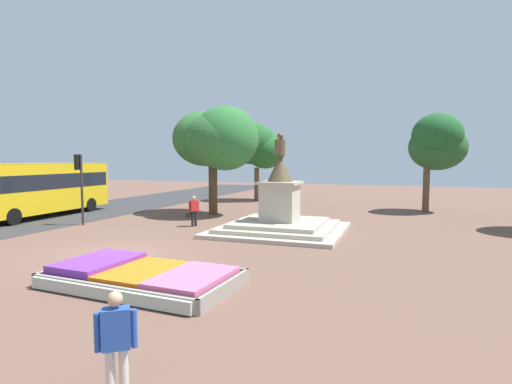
% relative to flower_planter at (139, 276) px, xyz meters
% --- Properties ---
extents(ground_plane, '(88.07, 88.07, 0.00)m').
position_rel_flower_planter_xyz_m(ground_plane, '(-3.10, 2.54, -0.23)').
color(ground_plane, brown).
extents(flower_planter, '(5.30, 3.12, 0.56)m').
position_rel_flower_planter_xyz_m(flower_planter, '(0.00, 0.00, 0.00)').
color(flower_planter, '#38281C').
rests_on(flower_planter, ground_plane).
extents(statue_monument, '(5.95, 5.95, 4.67)m').
position_rel_flower_planter_xyz_m(statue_monument, '(1.31, 9.08, 0.57)').
color(statue_monument, '#B0A692').
rests_on(statue_monument, ground_plane).
extents(traffic_light_mid_block, '(0.41, 0.29, 3.69)m').
position_rel_flower_planter_xyz_m(traffic_light_mid_block, '(-9.03, 7.43, 2.35)').
color(traffic_light_mid_block, '#2D2D33').
rests_on(traffic_light_mid_block, ground_plane).
extents(city_bus, '(3.01, 9.80, 3.20)m').
position_rel_flower_planter_xyz_m(city_bus, '(-13.60, 8.73, 1.61)').
color(city_bus, gold).
rests_on(city_bus, ground_plane).
extents(pedestrian_with_handbag, '(0.51, 0.63, 1.57)m').
position_rel_flower_planter_xyz_m(pedestrian_with_handbag, '(-3.26, 9.02, 0.64)').
color(pedestrian_with_handbag, black).
rests_on(pedestrian_with_handbag, ground_plane).
extents(pedestrian_near_planter, '(0.48, 0.40, 1.61)m').
position_rel_flower_planter_xyz_m(pedestrian_near_planter, '(2.98, -4.58, 0.69)').
color(pedestrian_near_planter, beige).
rests_on(pedestrian_near_planter, ground_plane).
extents(park_tree_far_left, '(4.42, 4.03, 6.41)m').
position_rel_flower_planter_xyz_m(park_tree_far_left, '(-4.65, 22.38, 4.33)').
color(park_tree_far_left, brown).
rests_on(park_tree_far_left, ground_plane).
extents(park_tree_behind_statue, '(3.61, 3.69, 6.37)m').
position_rel_flower_planter_xyz_m(park_tree_behind_statue, '(8.84, 19.30, 4.27)').
color(park_tree_behind_statue, brown).
rests_on(park_tree_behind_statue, ground_plane).
extents(park_tree_far_right, '(5.78, 5.14, 6.62)m').
position_rel_flower_planter_xyz_m(park_tree_far_right, '(-4.01, 13.36, 4.43)').
color(park_tree_far_right, '#4C3823').
rests_on(park_tree_far_right, ground_plane).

